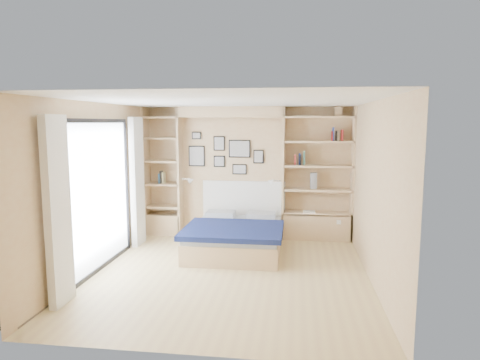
# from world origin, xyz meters

# --- Properties ---
(ground) EXTENTS (4.50, 4.50, 0.00)m
(ground) POSITION_xyz_m (0.00, 0.00, 0.00)
(ground) COLOR #D2B777
(ground) RESTS_ON ground
(room_shell) EXTENTS (4.50, 4.50, 4.50)m
(room_shell) POSITION_xyz_m (-0.39, 1.52, 1.08)
(room_shell) COLOR tan
(room_shell) RESTS_ON ground
(bed) EXTENTS (1.62, 2.12, 1.07)m
(bed) POSITION_xyz_m (-0.07, 1.13, 0.27)
(bed) COLOR tan
(bed) RESTS_ON ground
(photo_gallery) EXTENTS (1.48, 0.02, 0.82)m
(photo_gallery) POSITION_xyz_m (-0.45, 2.22, 1.60)
(photo_gallery) COLOR black
(photo_gallery) RESTS_ON ground
(reading_lamps) EXTENTS (1.92, 0.12, 0.15)m
(reading_lamps) POSITION_xyz_m (-0.30, 2.00, 1.10)
(reading_lamps) COLOR silver
(reading_lamps) RESTS_ON ground
(shelf_decor) EXTENTS (3.51, 0.23, 2.03)m
(shelf_decor) POSITION_xyz_m (1.04, 2.07, 1.68)
(shelf_decor) COLOR #A51E1E
(shelf_decor) RESTS_ON ground
(deck) EXTENTS (3.20, 4.00, 0.05)m
(deck) POSITION_xyz_m (-3.60, 0.00, 0.00)
(deck) COLOR brown
(deck) RESTS_ON ground
(deck_chair) EXTENTS (0.55, 0.88, 0.87)m
(deck_chair) POSITION_xyz_m (-2.96, -0.04, 0.42)
(deck_chair) COLOR tan
(deck_chair) RESTS_ON ground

